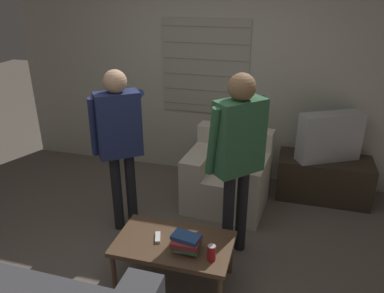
% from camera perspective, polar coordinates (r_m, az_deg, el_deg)
% --- Properties ---
extents(ground_plane, '(16.00, 16.00, 0.00)m').
position_cam_1_polar(ground_plane, '(3.43, -4.74, -18.71)').
color(ground_plane, '#665B51').
extents(wall_back, '(5.20, 0.08, 2.55)m').
position_cam_1_polar(wall_back, '(4.61, 3.38, 10.71)').
color(wall_back, '#BCB7A8').
rests_on(wall_back, ground_plane).
extents(armchair_beige, '(0.91, 0.85, 0.83)m').
position_cam_1_polar(armchair_beige, '(4.19, 5.57, -4.51)').
color(armchair_beige, beige).
rests_on(armchair_beige, ground_plane).
extents(coffee_table, '(0.94, 0.55, 0.41)m').
position_cam_1_polar(coffee_table, '(3.12, -2.80, -14.89)').
color(coffee_table, brown).
rests_on(coffee_table, ground_plane).
extents(tv_stand, '(1.03, 0.47, 0.49)m').
position_cam_1_polar(tv_stand, '(4.58, 19.36, -4.58)').
color(tv_stand, '#33281E').
rests_on(tv_stand, ground_plane).
extents(tv, '(0.71, 0.51, 0.54)m').
position_cam_1_polar(tv, '(4.37, 20.25, 1.41)').
color(tv, '#B2B2B7').
rests_on(tv, tv_stand).
extents(person_left_standing, '(0.50, 0.79, 1.62)m').
position_cam_1_polar(person_left_standing, '(3.54, -11.05, 1.99)').
color(person_left_standing, black).
rests_on(person_left_standing, ground_plane).
extents(person_right_standing, '(0.49, 0.80, 1.68)m').
position_cam_1_polar(person_right_standing, '(3.12, 7.00, 0.11)').
color(person_right_standing, black).
rests_on(person_right_standing, ground_plane).
extents(book_stack, '(0.23, 0.18, 0.14)m').
position_cam_1_polar(book_stack, '(2.96, -0.88, -14.42)').
color(book_stack, beige).
rests_on(book_stack, coffee_table).
extents(soda_can, '(0.07, 0.07, 0.13)m').
position_cam_1_polar(soda_can, '(2.89, 2.99, -15.85)').
color(soda_can, red).
rests_on(soda_can, coffee_table).
extents(spare_remote, '(0.08, 0.14, 0.02)m').
position_cam_1_polar(spare_remote, '(3.12, -5.24, -13.63)').
color(spare_remote, white).
rests_on(spare_remote, coffee_table).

